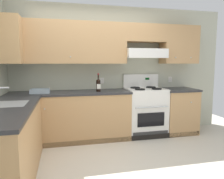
{
  "coord_description": "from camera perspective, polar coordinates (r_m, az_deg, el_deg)",
  "views": [
    {
      "loc": [
        -0.58,
        -2.72,
        1.43
      ],
      "look_at": [
        0.2,
        0.7,
        1.0
      ],
      "focal_mm": 34.67,
      "sensor_mm": 36.0,
      "label": 1
    }
  ],
  "objects": [
    {
      "name": "bowl",
      "position": [
        3.99,
        -18.41,
        -0.54
      ],
      "size": [
        0.33,
        0.27,
        0.07
      ],
      "color": "#9EADB7",
      "rests_on": "counter_back_run"
    },
    {
      "name": "wine_bottle",
      "position": [
        3.95,
        -3.62,
        1.29
      ],
      "size": [
        0.08,
        0.08,
        0.33
      ],
      "color": "black",
      "rests_on": "counter_back_run"
    },
    {
      "name": "stove",
      "position": [
        4.39,
        8.75,
        -5.63
      ],
      "size": [
        0.76,
        0.62,
        1.2
      ],
      "color": "white",
      "rests_on": "ground_plane"
    },
    {
      "name": "wall_back",
      "position": [
        4.36,
        0.03,
        7.63
      ],
      "size": [
        4.68,
        0.57,
        2.55
      ],
      "color": "#B7BAA3",
      "rests_on": "ground_plane"
    },
    {
      "name": "ground_plane",
      "position": [
        3.13,
        -0.83,
        -20.22
      ],
      "size": [
        7.04,
        7.04,
        0.0
      ],
      "primitive_type": "plane",
      "color": "beige"
    },
    {
      "name": "counter_back_run",
      "position": [
        4.13,
        -3.72,
        -6.74
      ],
      "size": [
        3.6,
        0.65,
        0.91
      ],
      "color": "tan",
      "rests_on": "ground_plane"
    },
    {
      "name": "counter_left_run",
      "position": [
        2.96,
        -25.72,
        -12.84
      ],
      "size": [
        0.63,
        1.91,
        1.13
      ],
      "color": "tan",
      "rests_on": "ground_plane"
    }
  ]
}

